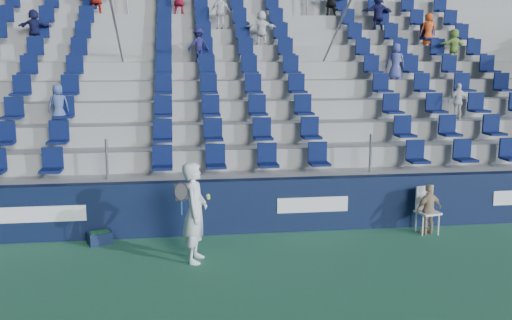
{
  "coord_description": "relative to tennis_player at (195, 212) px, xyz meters",
  "views": [
    {
      "loc": [
        -1.38,
        -9.02,
        3.9
      ],
      "look_at": [
        0.2,
        2.8,
        1.7
      ],
      "focal_mm": 40.0,
      "sensor_mm": 36.0,
      "label": 1
    }
  ],
  "objects": [
    {
      "name": "tennis_player",
      "position": [
        0.0,
        0.0,
        0.0
      ],
      "size": [
        0.7,
        0.78,
        1.93
      ],
      "color": "white",
      "rests_on": "ground"
    },
    {
      "name": "ground",
      "position": [
        1.14,
        -1.48,
        -0.97
      ],
      "size": [
        70.0,
        70.0,
        0.0
      ],
      "primitive_type": "plane",
      "color": "#31734D",
      "rests_on": "ground"
    },
    {
      "name": "line_judge_chair",
      "position": [
        5.15,
        1.18,
        -0.38
      ],
      "size": [
        0.55,
        0.56,
        1.03
      ],
      "color": "white",
      "rests_on": "ground"
    },
    {
      "name": "grandstand",
      "position": [
        1.14,
        6.77,
        1.17
      ],
      "size": [
        24.0,
        8.17,
        6.63
      ],
      "color": "gray",
      "rests_on": "ground"
    },
    {
      "name": "sponsor_wall",
      "position": [
        1.15,
        1.67,
        -0.37
      ],
      "size": [
        24.0,
        0.32,
        1.2
      ],
      "color": "#0E1835",
      "rests_on": "ground"
    },
    {
      "name": "ball_bin",
      "position": [
        -1.96,
        1.27,
        -0.82
      ],
      "size": [
        0.56,
        0.47,
        0.27
      ],
      "color": "#101C3C",
      "rests_on": "ground"
    },
    {
      "name": "line_judge",
      "position": [
        5.15,
        1.02,
        -0.41
      ],
      "size": [
        0.71,
        0.45,
        1.12
      ],
      "primitive_type": "imported",
      "rotation": [
        0.0,
        0.0,
        3.43
      ],
      "color": "tan",
      "rests_on": "ground"
    }
  ]
}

